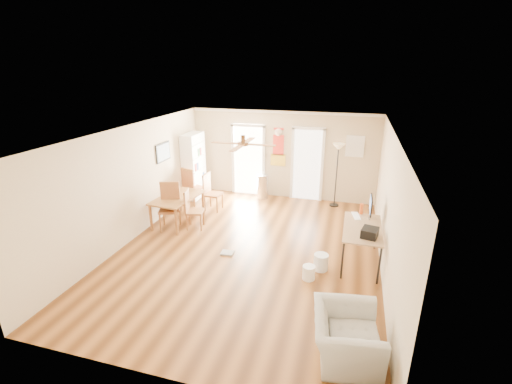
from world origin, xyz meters
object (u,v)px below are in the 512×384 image
(dining_chair_right_b, at_px, (195,209))
(armchair, at_px, (346,337))
(torchiere_lamp, at_px, (336,176))
(trash_can, at_px, (263,187))
(wastebasket_a, at_px, (321,262))
(bookshelf, at_px, (194,166))
(dining_table, at_px, (178,210))
(computer_desk, at_px, (361,245))
(wastebasket_b, at_px, (309,273))
(printer, at_px, (370,233))
(dining_chair_far, at_px, (193,186))
(dining_chair_near, at_px, (169,207))
(dining_chair_right_a, at_px, (213,192))

(dining_chair_right_b, xyz_separation_m, armchair, (3.75, -3.22, -0.16))
(torchiere_lamp, bearing_deg, trash_can, 179.34)
(trash_can, relative_size, wastebasket_a, 2.23)
(wastebasket_a, bearing_deg, bookshelf, 143.22)
(dining_chair_right_b, distance_m, trash_can, 2.68)
(dining_table, bearing_deg, dining_chair_right_b, -18.41)
(dining_chair_right_b, bearing_deg, computer_desk, -111.67)
(trash_can, xyz_separation_m, wastebasket_b, (1.93, -3.93, -0.23))
(computer_desk, bearing_deg, wastebasket_a, -146.24)
(trash_can, relative_size, printer, 2.23)
(torchiere_lamp, bearing_deg, dining_chair_far, -166.72)
(dining_chair_near, height_order, dining_chair_far, dining_chair_near)
(trash_can, bearing_deg, dining_chair_right_b, -113.86)
(dining_chair_near, height_order, printer, dining_chair_near)
(bookshelf, height_order, wastebasket_a, bookshelf)
(dining_chair_right_a, xyz_separation_m, dining_chair_near, (-0.57, -1.42, 0.05))
(dining_table, xyz_separation_m, trash_can, (1.63, 2.27, 0.02))
(dining_chair_far, bearing_deg, computer_desk, 174.47)
(dining_chair_right_a, bearing_deg, armchair, -136.96)
(dining_chair_right_a, distance_m, dining_chair_right_b, 1.21)
(dining_chair_right_a, relative_size, dining_chair_right_b, 1.05)
(dining_chair_right_b, relative_size, wastebasket_a, 2.98)
(dining_table, relative_size, dining_chair_far, 1.29)
(dining_chair_far, relative_size, wastebasket_a, 3.32)
(dining_table, height_order, computer_desk, computer_desk)
(printer, bearing_deg, dining_chair_right_a, 165.19)
(dining_chair_right_a, bearing_deg, dining_chair_far, 71.51)
(dining_chair_right_a, relative_size, torchiere_lamp, 0.57)
(dining_chair_near, bearing_deg, dining_chair_right_b, 2.60)
(dining_chair_right_a, distance_m, printer, 4.61)
(torchiere_lamp, distance_m, wastebasket_a, 3.58)
(wastebasket_a, distance_m, armchair, 2.22)
(dining_chair_far, bearing_deg, printer, 171.26)
(dining_chair_right_b, distance_m, wastebasket_b, 3.37)
(wastebasket_b, bearing_deg, dining_chair_far, 141.61)
(dining_chair_near, relative_size, torchiere_lamp, 0.63)
(bookshelf, distance_m, wastebasket_a, 5.22)
(computer_desk, distance_m, armchair, 2.64)
(bookshelf, relative_size, dining_table, 1.39)
(dining_chair_right_b, relative_size, printer, 2.99)
(dining_table, relative_size, wastebasket_a, 4.26)
(wastebasket_b, bearing_deg, wastebasket_a, 65.00)
(armchair, bearing_deg, trash_can, 17.45)
(dining_table, distance_m, dining_chair_right_b, 0.60)
(bookshelf, relative_size, dining_chair_right_a, 1.90)
(dining_chair_right_a, xyz_separation_m, trash_can, (1.08, 1.24, -0.15))
(torchiere_lamp, relative_size, wastebasket_b, 6.54)
(dining_table, height_order, dining_chair_right_a, dining_chair_right_a)
(torchiere_lamp, xyz_separation_m, wastebasket_b, (-0.21, -3.90, -0.77))
(dining_chair_near, xyz_separation_m, wastebasket_b, (3.58, -1.26, -0.43))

